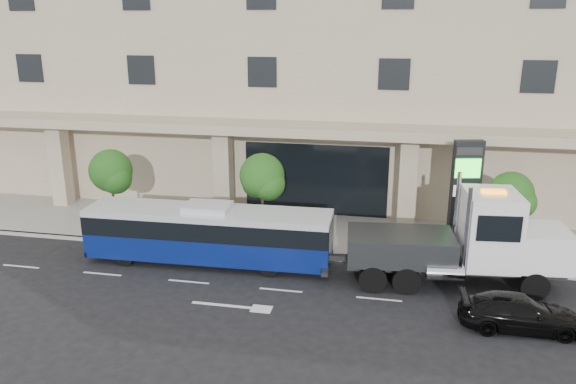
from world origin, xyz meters
name	(u,v)px	position (x,y,z in m)	size (l,w,h in m)	color
ground	(288,275)	(0.00, 0.00, 0.00)	(120.00, 120.00, 0.00)	black
sidewalk	(307,233)	(0.00, 5.00, 0.07)	(120.00, 6.00, 0.15)	gray
curb	(296,255)	(0.00, 2.00, 0.07)	(120.00, 0.30, 0.15)	gray
convention_center	(335,32)	(0.00, 15.42, 9.97)	(60.00, 17.60, 20.00)	tan
tree_left	(111,174)	(-9.97, 3.59, 3.11)	(2.27, 2.20, 4.22)	#422B19
tree_mid	(263,179)	(-1.97, 3.59, 3.26)	(2.28, 2.20, 4.38)	#422B19
tree_right	(511,197)	(9.53, 3.59, 3.04)	(2.10, 2.00, 4.04)	#422B19
city_bus	(209,233)	(-3.78, 0.61, 1.43)	(11.18, 2.62, 2.82)	black
tow_truck	(466,243)	(7.36, 0.54, 1.88)	(10.07, 3.26, 4.57)	#2D3033
black_sedan	(521,313)	(9.03, -2.76, 0.62)	(1.74, 4.27, 1.24)	black
signage_pylon	(465,196)	(7.57, 4.03, 2.85)	(1.39, 0.76, 5.31)	black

